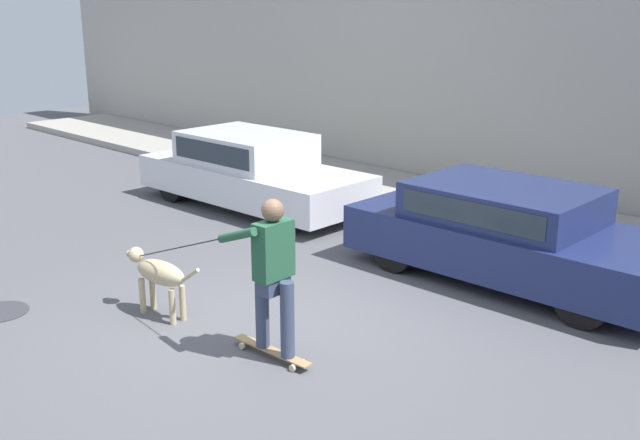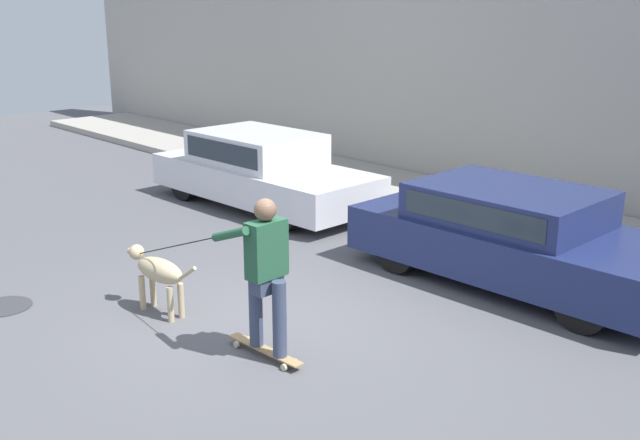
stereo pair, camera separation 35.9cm
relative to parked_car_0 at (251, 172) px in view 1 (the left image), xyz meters
name	(u,v)px [view 1 (the left image)]	position (x,y,z in m)	size (l,w,h in m)	color
ground_plane	(266,331)	(4.04, -3.24, -0.61)	(36.00, 36.00, 0.00)	#545459
back_wall	(585,42)	(4.04, 3.66, 2.18)	(32.00, 0.30, 5.59)	#ADA89E
sidewalk_curb	(527,222)	(4.04, 2.26, -0.54)	(30.00, 2.46, 0.16)	#A39E93
parked_car_0	(251,172)	(0.00, 0.00, 0.00)	(4.36, 1.79, 1.28)	black
parked_car_1	(511,234)	(5.06, 0.00, -0.01)	(4.21, 1.87, 1.22)	black
dog	(159,274)	(2.87, -3.79, -0.12)	(1.19, 0.34, 0.73)	tan
skateboarder	(273,270)	(4.58, -3.61, 0.33)	(2.57, 0.57, 1.65)	beige
manhole_cover	(0,312)	(1.48, -5.05, -0.61)	(0.64, 0.64, 0.01)	#38383D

